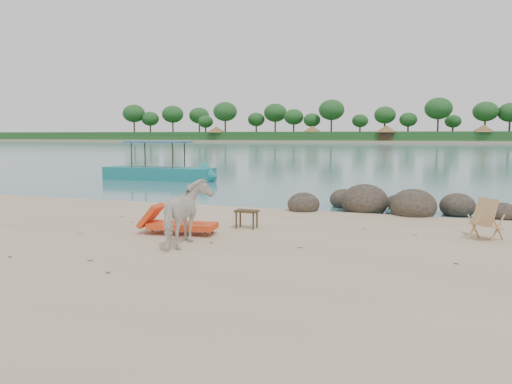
% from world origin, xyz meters
% --- Properties ---
extents(water, '(400.00, 400.00, 0.00)m').
position_xyz_m(water, '(0.00, 90.00, 0.00)').
color(water, '#386C71').
rests_on(water, ground).
extents(far_shore, '(420.00, 90.00, 1.40)m').
position_xyz_m(far_shore, '(0.00, 170.00, 0.00)').
color(far_shore, tan).
rests_on(far_shore, ground).
extents(far_scenery, '(420.00, 18.00, 9.50)m').
position_xyz_m(far_scenery, '(0.03, 136.70, 3.14)').
color(far_scenery, '#1E4C1E').
rests_on(far_scenery, ground).
extents(boulders, '(6.25, 2.75, 1.04)m').
position_xyz_m(boulders, '(2.31, 6.66, 0.21)').
color(boulders, '#312821').
rests_on(boulders, ground).
extents(cow, '(0.95, 1.66, 1.32)m').
position_xyz_m(cow, '(-1.12, 0.56, 0.66)').
color(cow, silver).
rests_on(cow, ground).
extents(side_table, '(0.54, 0.35, 0.43)m').
position_xyz_m(side_table, '(-0.64, 2.71, 0.22)').
color(side_table, '#382816').
rests_on(side_table, ground).
extents(lounge_chair, '(1.97, 0.91, 0.57)m').
position_xyz_m(lounge_chair, '(-1.76, 1.57, 0.28)').
color(lounge_chair, '#E84F1B').
rests_on(lounge_chair, ground).
extents(deck_chair, '(0.82, 0.82, 0.86)m').
position_xyz_m(deck_chair, '(4.63, 3.19, 0.43)').
color(deck_chair, tan).
rests_on(deck_chair, ground).
extents(boat_near, '(6.57, 1.49, 3.19)m').
position_xyz_m(boat_near, '(-9.71, 14.07, 1.60)').
color(boat_near, '#197878').
rests_on(boat_near, water).
extents(dead_leaves, '(8.84, 5.41, 0.00)m').
position_xyz_m(dead_leaves, '(-0.48, 1.29, 0.00)').
color(dead_leaves, brown).
rests_on(dead_leaves, ground).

